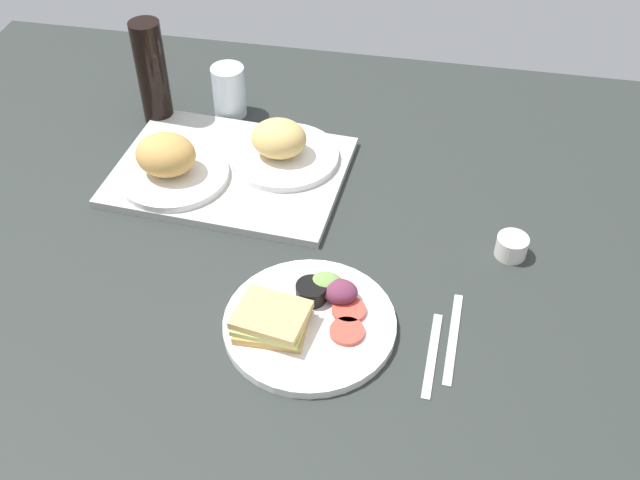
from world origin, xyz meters
The scene contains 10 objects.
ground_plane centered at (0.00, 0.00, -1.50)cm, with size 190.00×150.00×3.00cm, color #282D2B.
serving_tray centered at (-20.08, 22.67, 0.80)cm, with size 45.00×33.00×1.60cm, color #B2B2AD.
bread_plate_near centered at (-30.66, 17.70, 5.08)cm, with size 21.61×21.61×9.39cm.
bread_plate_far centered at (-10.57, 27.49, 4.73)cm, with size 21.92×21.92×8.95cm.
plate_with_salad centered at (2.82, -13.02, 1.73)cm, with size 28.05×28.05×5.40cm.
drinking_glass centered at (-26.06, 43.92, 5.66)cm, with size 7.17×7.17×11.32cm, color silver.
soda_bottle centered at (-40.84, 38.74, 11.47)cm, with size 6.40×6.40×22.94cm, color black.
espresso_cup centered at (35.24, 9.89, 2.00)cm, with size 5.60×5.60×4.00cm, color silver.
fork centered at (23.48, -15.44, 0.25)cm, with size 17.00×1.40×0.50cm, color #B7B7BC.
knife centered at (26.48, -11.44, 0.25)cm, with size 19.00×1.40×0.50cm, color #B7B7BC.
Camera 1 is at (20.10, -90.70, 93.89)cm, focal length 42.17 mm.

